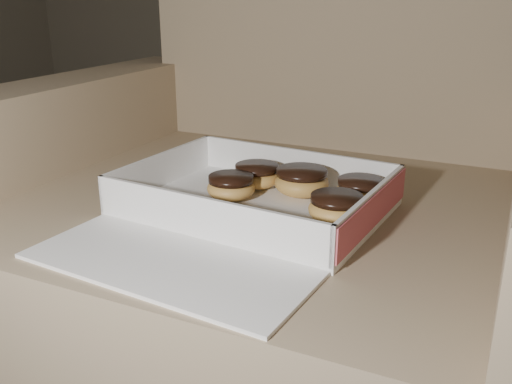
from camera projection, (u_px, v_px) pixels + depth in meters
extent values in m
cube|color=#9C8363|center=(269.00, 312.00, 0.99)|extent=(0.77, 0.77, 0.45)
cube|color=#9C8363|center=(344.00, 3.00, 1.12)|extent=(0.77, 0.15, 0.55)
cube|color=#9C8363|center=(78.00, 231.00, 1.13)|extent=(0.13, 0.77, 0.60)
cube|color=white|center=(256.00, 207.00, 0.83)|extent=(0.37, 0.29, 0.01)
cube|color=white|center=(296.00, 165.00, 0.93)|extent=(0.35, 0.03, 0.05)
cube|color=white|center=(205.00, 217.00, 0.72)|extent=(0.35, 0.03, 0.05)
cube|color=white|center=(161.00, 170.00, 0.90)|extent=(0.03, 0.26, 0.05)
cube|color=white|center=(372.00, 210.00, 0.74)|extent=(0.03, 0.26, 0.05)
cube|color=#C7505B|center=(375.00, 210.00, 0.74)|extent=(0.02, 0.26, 0.05)
cube|color=white|center=(168.00, 264.00, 0.66)|extent=(0.36, 0.18, 0.01)
ellipsoid|color=#E7A750|center=(302.00, 183.00, 0.86)|extent=(0.08, 0.08, 0.04)
cylinder|color=black|center=(302.00, 172.00, 0.86)|extent=(0.08, 0.08, 0.01)
ellipsoid|color=#E7A750|center=(336.00, 210.00, 0.76)|extent=(0.08, 0.08, 0.04)
cylinder|color=black|center=(337.00, 199.00, 0.76)|extent=(0.07, 0.07, 0.01)
ellipsoid|color=#E7A750|center=(360.00, 192.00, 0.83)|extent=(0.07, 0.07, 0.03)
cylinder|color=black|center=(361.00, 182.00, 0.83)|extent=(0.07, 0.07, 0.01)
ellipsoid|color=#E7A750|center=(257.00, 177.00, 0.90)|extent=(0.07, 0.07, 0.04)
cylinder|color=black|center=(257.00, 168.00, 0.89)|extent=(0.07, 0.07, 0.01)
ellipsoid|color=#E7A750|center=(231.00, 188.00, 0.85)|extent=(0.07, 0.07, 0.03)
cylinder|color=black|center=(231.00, 179.00, 0.84)|extent=(0.07, 0.07, 0.01)
ellipsoid|color=black|center=(170.00, 202.00, 0.84)|extent=(0.01, 0.01, 0.00)
ellipsoid|color=black|center=(286.00, 238.00, 0.72)|extent=(0.01, 0.01, 0.00)
ellipsoid|color=black|center=(348.00, 235.00, 0.72)|extent=(0.01, 0.01, 0.00)
ellipsoid|color=black|center=(167.00, 196.00, 0.86)|extent=(0.01, 0.01, 0.00)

